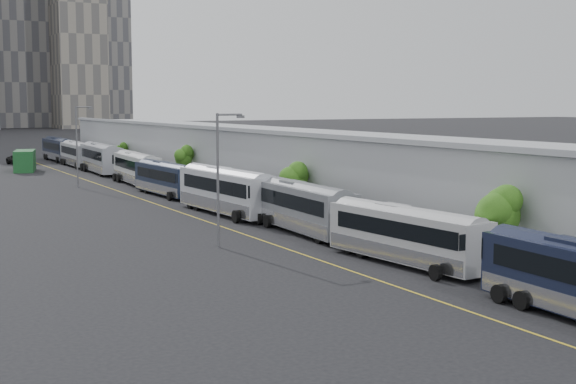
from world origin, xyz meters
TOP-DOWN VIEW (x-y plane):
  - sidewalk at (9.00, 55.00)m, footprint 10.00×170.00m
  - lane_line at (-1.50, 55.00)m, footprint 0.12×160.00m
  - depot at (12.99, 55.00)m, footprint 12.45×160.40m
  - bus_2 at (2.39, 35.04)m, footprint 3.58×12.25m
  - bus_3 at (2.71, 48.48)m, footprint 3.21×13.08m
  - bus_4 at (1.62, 60.13)m, footprint 3.49×13.99m
  - bus_5 at (1.75, 76.25)m, footprint 3.01×12.13m
  - bus_6 at (2.55, 88.97)m, footprint 3.37×13.12m
  - bus_7 at (2.80, 105.93)m, footprint 3.35×14.12m
  - bus_8 at (2.68, 119.27)m, footprint 2.93×13.05m
  - bus_9 at (2.75, 132.53)m, footprint 2.96×13.32m
  - tree_1 at (5.46, 30.61)m, footprint 2.58×2.58m
  - tree_2 at (5.57, 55.32)m, footprint 2.45×2.45m
  - tree_3 at (5.83, 81.84)m, footprint 1.95×1.95m
  - tree_4 at (6.06, 107.47)m, footprint 1.48×1.48m
  - street_lamp_near at (-5.09, 45.77)m, footprint 2.04×0.22m
  - street_lamp_far at (-4.32, 88.81)m, footprint 2.04×0.22m
  - shipping_container at (-5.93, 114.35)m, footprint 4.20×7.28m
  - suv at (-4.29, 127.52)m, footprint 4.06×6.14m

SIDE VIEW (x-z plane):
  - lane_line at x=-1.50m, z-range 0.00..0.02m
  - sidewalk at x=9.00m, z-range 0.00..0.12m
  - suv at x=-4.29m, z-range 0.00..1.57m
  - bus_5 at x=1.75m, z-range -0.28..3.24m
  - bus_2 at x=2.39m, z-range -0.28..3.25m
  - shipping_container at x=-5.93m, z-range 0.00..2.98m
  - bus_3 at x=2.71m, z-range -0.30..3.50m
  - bus_8 at x=2.68m, z-range -0.30..3.50m
  - bus_6 at x=2.55m, z-range -0.30..3.50m
  - bus_9 at x=2.75m, z-range -0.30..3.58m
  - bus_4 at x=1.62m, z-range -0.31..3.74m
  - bus_7 at x=2.80m, z-range -0.32..3.78m
  - tree_4 at x=6.06m, z-range 1.10..4.85m
  - tree_2 at x=5.57m, z-range 1.11..5.82m
  - depot at x=12.99m, z-range -0.09..7.11m
  - tree_3 at x=5.83m, z-range 1.35..6.06m
  - tree_1 at x=5.46m, z-range 1.22..6.25m
  - street_lamp_near at x=-5.09m, z-range 0.69..9.72m
  - street_lamp_far at x=-4.32m, z-range 0.70..10.01m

